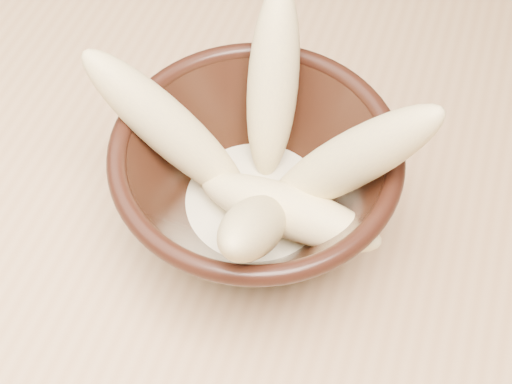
% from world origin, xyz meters
% --- Properties ---
extents(bowl, '(0.18, 0.18, 0.10)m').
position_xyz_m(bowl, '(-0.15, 0.07, 0.81)').
color(bowl, black).
rests_on(bowl, table).
extents(milk_puddle, '(0.10, 0.10, 0.01)m').
position_xyz_m(milk_puddle, '(-0.15, 0.07, 0.78)').
color(milk_puddle, beige).
rests_on(milk_puddle, bowl).
extents(banana_upright, '(0.05, 0.10, 0.13)m').
position_xyz_m(banana_upright, '(-0.16, 0.13, 0.84)').
color(banana_upright, '#F8E393').
rests_on(banana_upright, bowl).
extents(banana_left, '(0.12, 0.04, 0.13)m').
position_xyz_m(banana_left, '(-0.21, 0.08, 0.84)').
color(banana_left, '#F8E393').
rests_on(banana_left, bowl).
extents(banana_right, '(0.12, 0.04, 0.14)m').
position_xyz_m(banana_right, '(-0.10, 0.08, 0.85)').
color(banana_right, '#F8E393').
rests_on(banana_right, bowl).
extents(banana_across, '(0.13, 0.05, 0.05)m').
position_xyz_m(banana_across, '(-0.13, 0.06, 0.81)').
color(banana_across, '#F8E393').
rests_on(banana_across, bowl).
extents(banana_front, '(0.04, 0.11, 0.12)m').
position_xyz_m(banana_front, '(-0.14, 0.03, 0.84)').
color(banana_front, '#F8E393').
rests_on(banana_front, bowl).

